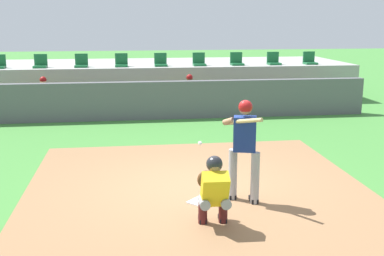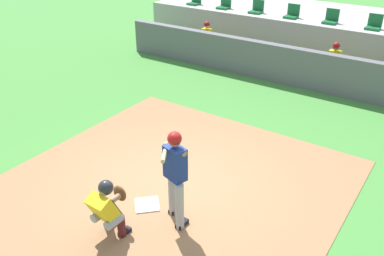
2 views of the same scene
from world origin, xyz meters
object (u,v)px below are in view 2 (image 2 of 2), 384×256
(home_plate, at_px, (147,205))
(catcher_crouched, at_px, (108,207))
(dugout_player_0, at_px, (205,39))
(stadium_seat_5, at_px, (374,25))
(stadium_seat_1, at_px, (224,5))
(stadium_seat_4, at_px, (331,19))
(stadium_seat_3, at_px, (292,14))
(dugout_player_1, at_px, (332,63))
(stadium_seat_0, at_px, (195,1))
(stadium_seat_2, at_px, (257,9))
(batter_at_plate, at_px, (175,172))

(home_plate, relative_size, catcher_crouched, 0.24)
(dugout_player_0, relative_size, stadium_seat_5, 2.71)
(stadium_seat_1, xyz_separation_m, stadium_seat_4, (4.33, 0.00, 0.00))
(catcher_crouched, distance_m, stadium_seat_3, 11.26)
(home_plate, distance_m, stadium_seat_1, 11.17)
(dugout_player_0, xyz_separation_m, stadium_seat_1, (-0.38, 2.03, 0.86))
(dugout_player_1, bearing_deg, stadium_seat_0, 162.89)
(dugout_player_1, bearing_deg, stadium_seat_5, 73.23)
(catcher_crouched, height_order, stadium_seat_3, stadium_seat_3)
(dugout_player_0, height_order, stadium_seat_1, stadium_seat_1)
(dugout_player_0, bearing_deg, catcher_crouched, -66.48)
(catcher_crouched, height_order, stadium_seat_1, stadium_seat_1)
(stadium_seat_4, height_order, stadium_seat_5, same)
(home_plate, bearing_deg, stadium_seat_0, 119.58)
(catcher_crouched, distance_m, stadium_seat_2, 11.53)
(catcher_crouched, xyz_separation_m, dugout_player_1, (0.83, 9.09, 0.06))
(catcher_crouched, height_order, dugout_player_1, dugout_player_1)
(home_plate, bearing_deg, stadium_seat_1, 113.06)
(stadium_seat_0, bearing_deg, stadium_seat_1, 0.00)
(stadium_seat_1, xyz_separation_m, stadium_seat_2, (1.44, 0.00, 0.00))
(stadium_seat_0, bearing_deg, stadium_seat_3, 0.00)
(stadium_seat_5, bearing_deg, batter_at_plate, -94.23)
(home_plate, relative_size, stadium_seat_1, 0.92)
(batter_at_plate, bearing_deg, dugout_player_0, 119.66)
(stadium_seat_1, distance_m, stadium_seat_5, 5.78)
(catcher_crouched, height_order, stadium_seat_5, stadium_seat_5)
(dugout_player_0, bearing_deg, stadium_seat_4, 27.21)
(stadium_seat_4, bearing_deg, stadium_seat_1, 180.00)
(batter_at_plate, height_order, dugout_player_1, batter_at_plate)
(batter_at_plate, height_order, stadium_seat_5, stadium_seat_5)
(stadium_seat_2, bearing_deg, catcher_crouched, -75.44)
(stadium_seat_0, bearing_deg, dugout_player_0, -48.17)
(dugout_player_0, relative_size, stadium_seat_3, 2.71)
(dugout_player_1, distance_m, stadium_seat_3, 3.17)
(stadium_seat_4, bearing_deg, stadium_seat_0, 180.00)
(stadium_seat_4, bearing_deg, dugout_player_0, -152.79)
(batter_at_plate, relative_size, stadium_seat_4, 3.76)
(stadium_seat_1, distance_m, stadium_seat_3, 2.89)
(catcher_crouched, distance_m, dugout_player_0, 9.92)
(dugout_player_1, distance_m, stadium_seat_4, 2.36)
(home_plate, bearing_deg, dugout_player_0, 115.91)
(home_plate, relative_size, dugout_player_1, 0.34)
(catcher_crouched, height_order, dugout_player_0, dugout_player_0)
(catcher_crouched, distance_m, stadium_seat_5, 11.26)
(dugout_player_1, relative_size, stadium_seat_0, 2.71)
(dugout_player_1, distance_m, stadium_seat_1, 5.62)
(stadium_seat_2, distance_m, stadium_seat_4, 2.89)
(stadium_seat_5, bearing_deg, stadium_seat_1, 180.00)
(stadium_seat_3, bearing_deg, home_plate, -81.92)
(stadium_seat_1, bearing_deg, stadium_seat_0, 180.00)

